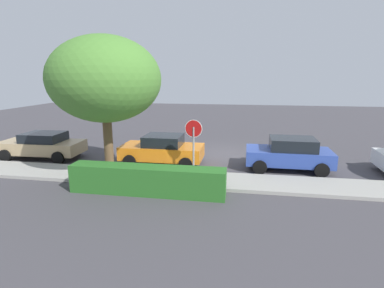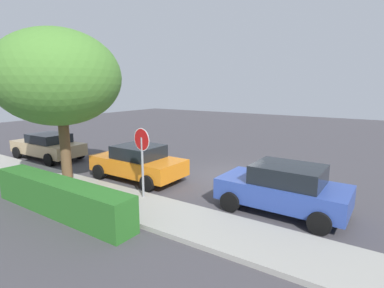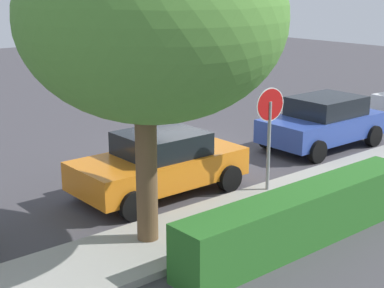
{
  "view_description": "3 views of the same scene",
  "coord_description": "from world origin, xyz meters",
  "px_view_note": "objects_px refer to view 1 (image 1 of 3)",
  "views": [
    {
      "loc": [
        -0.92,
        16.72,
        4.4
      ],
      "look_at": [
        1.71,
        0.99,
        0.73
      ],
      "focal_mm": 28.0,
      "sensor_mm": 36.0,
      "label": 1
    },
    {
      "loc": [
        -5.8,
        11.46,
        3.92
      ],
      "look_at": [
        1.45,
        0.64,
        1.4
      ],
      "focal_mm": 28.0,
      "sensor_mm": 36.0,
      "label": 2
    },
    {
      "loc": [
        10.83,
        13.01,
        4.85
      ],
      "look_at": [
        1.65,
        2.1,
        0.89
      ],
      "focal_mm": 55.0,
      "sensor_mm": 36.0,
      "label": 3
    }
  ],
  "objects_px": {
    "parked_car_tan": "(42,145)",
    "street_tree_mid_block": "(105,80)",
    "stop_sign": "(194,138)",
    "parked_car_blue": "(289,153)",
    "parked_car_orange": "(162,149)"
  },
  "relations": [
    {
      "from": "parked_car_blue",
      "to": "parked_car_tan",
      "type": "bearing_deg",
      "value": 0.39
    },
    {
      "from": "parked_car_tan",
      "to": "street_tree_mid_block",
      "type": "relative_size",
      "value": 0.73
    },
    {
      "from": "stop_sign",
      "to": "parked_car_tan",
      "type": "xyz_separation_m",
      "value": [
        8.57,
        -1.68,
        -1.03
      ]
    },
    {
      "from": "parked_car_blue",
      "to": "parked_car_tan",
      "type": "distance_m",
      "value": 12.88
    },
    {
      "from": "parked_car_tan",
      "to": "street_tree_mid_block",
      "type": "xyz_separation_m",
      "value": [
        -4.91,
        2.22,
        3.5
      ]
    },
    {
      "from": "stop_sign",
      "to": "parked_car_blue",
      "type": "distance_m",
      "value": 4.76
    },
    {
      "from": "street_tree_mid_block",
      "to": "parked_car_blue",
      "type": "bearing_deg",
      "value": -163.88
    },
    {
      "from": "parked_car_blue",
      "to": "street_tree_mid_block",
      "type": "xyz_separation_m",
      "value": [
        7.97,
        2.3,
        3.44
      ]
    },
    {
      "from": "stop_sign",
      "to": "street_tree_mid_block",
      "type": "height_order",
      "value": "street_tree_mid_block"
    },
    {
      "from": "street_tree_mid_block",
      "to": "parked_car_orange",
      "type": "bearing_deg",
      "value": -128.61
    },
    {
      "from": "parked_car_orange",
      "to": "parked_car_tan",
      "type": "height_order",
      "value": "parked_car_orange"
    },
    {
      "from": "parked_car_blue",
      "to": "street_tree_mid_block",
      "type": "height_order",
      "value": "street_tree_mid_block"
    },
    {
      "from": "parked_car_tan",
      "to": "stop_sign",
      "type": "bearing_deg",
      "value": 168.92
    },
    {
      "from": "stop_sign",
      "to": "parked_car_blue",
      "type": "xyz_separation_m",
      "value": [
        -4.31,
        -1.76,
        -0.96
      ]
    },
    {
      "from": "parked_car_tan",
      "to": "parked_car_orange",
      "type": "bearing_deg",
      "value": -179.8
    }
  ]
}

